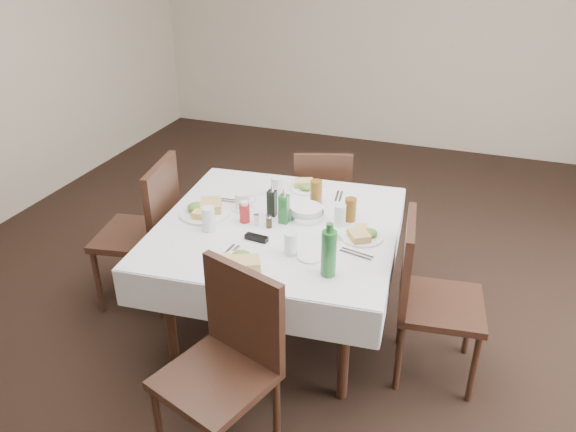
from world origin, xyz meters
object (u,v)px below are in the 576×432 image
Objects in this scene: oil_cruet_dark at (272,202)px; green_bottle at (329,252)px; chair_east at (425,290)px; chair_west at (148,225)px; water_s at (291,244)px; water_e at (340,215)px; chair_north at (322,196)px; bread_basket at (306,212)px; coffee_mug at (243,202)px; chair_south at (229,354)px; ketchup_bottle at (245,212)px; water_w at (208,219)px; water_n at (277,187)px; dining_table at (278,235)px; oil_cruet_green at (284,208)px.

oil_cruet_dark is 0.71× the size of green_bottle.
chair_east is 0.95× the size of chair_west.
water_s is at bearing -163.62° from chair_east.
chair_west is 8.07× the size of water_e.
chair_north is 0.88m from bread_basket.
bread_basket is at bearing 2.90° from coffee_mug.
chair_south is 4.56× the size of bread_basket.
water_s is 0.97× the size of ketchup_bottle.
chair_west is (-1.01, 0.93, 0.02)m from chair_south.
chair_east is 0.79m from water_s.
water_w is 0.66× the size of bread_basket.
chair_east is 3.32× the size of green_bottle.
chair_west is 0.69m from coffee_mug.
water_s is 0.43m from bread_basket.
chair_south is 1.16m from chair_east.
water_s is 0.61m from coffee_mug.
ketchup_bottle is (-0.38, 0.26, -0.00)m from water_s.
chair_west reaches higher than chair_east.
oil_cruet_dark is at bearing 46.83° from ketchup_bottle.
water_n is 1.02× the size of ketchup_bottle.
green_bottle is at bearing -26.26° from water_s.
water_w reaches higher than coffee_mug.
oil_cruet_dark is at bearing 128.67° from dining_table.
chair_west is 7.93× the size of water_s.
bread_basket is 0.37m from ketchup_bottle.
water_s is (0.19, -0.30, 0.14)m from dining_table.
chair_north is 1.31m from chair_west.
green_bottle is (1.34, -0.42, 0.31)m from chair_west.
water_n is 0.26m from oil_cruet_dark.
chair_east is at bearing -22.58° from water_n.
water_e is 0.84× the size of coffee_mug.
water_n is 0.35m from oil_cruet_green.
water_e is 0.22m from bread_basket.
ketchup_bottle is at bearing -63.45° from coffee_mug.
bread_basket is 1.43× the size of coffee_mug.
water_n is 0.53m from water_e.
water_n is 0.60× the size of oil_cruet_green.
chair_north reaches higher than coffee_mug.
chair_north reaches higher than dining_table.
water_n is at bearing 68.33° from water_w.
green_bottle is (0.70, -0.53, 0.08)m from coffee_mug.
chair_east is (0.90, -1.04, 0.05)m from chair_north.
bread_basket is 0.95× the size of oil_cruet_green.
water_s reaches higher than bread_basket.
dining_table is 1.48× the size of chair_west.
oil_cruet_green is at bearing -135.55° from bread_basket.
water_n is 0.95m from green_bottle.
bread_basket is at bearing 7.03° from chair_west.
chair_west reaches higher than oil_cruet_dark.
chair_north is 3.04× the size of green_bottle.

